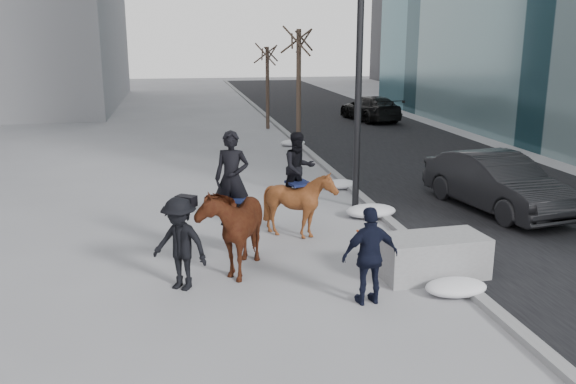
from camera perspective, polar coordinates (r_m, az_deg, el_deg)
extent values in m
plane|color=gray|center=(11.74, 1.07, -8.56)|extent=(120.00, 120.00, 0.00)
cube|color=black|center=(22.99, 13.34, 2.52)|extent=(8.00, 90.00, 0.01)
cube|color=gray|center=(21.70, 3.61, 2.34)|extent=(0.25, 90.00, 0.12)
cube|color=gray|center=(12.27, 13.35, -5.86)|extent=(2.11, 1.16, 0.82)
imported|color=black|center=(17.25, 18.91, 0.85)|extent=(2.40, 4.88, 1.54)
imported|color=black|center=(34.50, 7.69, 7.77)|extent=(2.66, 5.00, 1.38)
imported|color=#46180E|center=(12.21, -5.11, -3.13)|extent=(1.65, 2.36, 1.82)
imported|color=black|center=(12.11, -5.27, 1.25)|extent=(0.81, 0.66, 1.90)
cube|color=#0F1738|center=(12.21, -5.23, -0.58)|extent=(0.64, 0.69, 0.06)
imported|color=#512910|center=(14.11, 1.11, -1.12)|extent=(1.62, 1.73, 1.61)
imported|color=black|center=(14.06, 1.00, 2.24)|extent=(0.95, 0.82, 1.68)
cube|color=#10173C|center=(14.14, 1.00, 0.84)|extent=(0.60, 0.66, 0.06)
imported|color=black|center=(10.71, 7.70, -5.94)|extent=(1.06, 0.52, 1.75)
cylinder|color=#D9440C|center=(11.10, 6.63, -3.68)|extent=(0.04, 0.18, 0.07)
imported|color=black|center=(11.38, -10.08, -4.80)|extent=(1.30, 1.18, 1.75)
cube|color=black|center=(11.40, -9.50, -0.83)|extent=(0.42, 0.39, 0.20)
cylinder|color=black|center=(16.36, 6.74, 14.02)|extent=(0.18, 0.18, 9.00)
ellipsoid|color=silver|center=(15.98, 7.76, -1.77)|extent=(1.32, 0.84, 0.34)
ellipsoid|color=silver|center=(11.61, 15.44, -8.58)|extent=(1.16, 0.73, 0.29)
ellipsoid|color=silver|center=(18.88, 4.84, 0.73)|extent=(1.09, 0.69, 0.28)
ellipsoid|color=silver|center=(26.22, 0.46, 4.62)|extent=(1.08, 0.68, 0.27)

